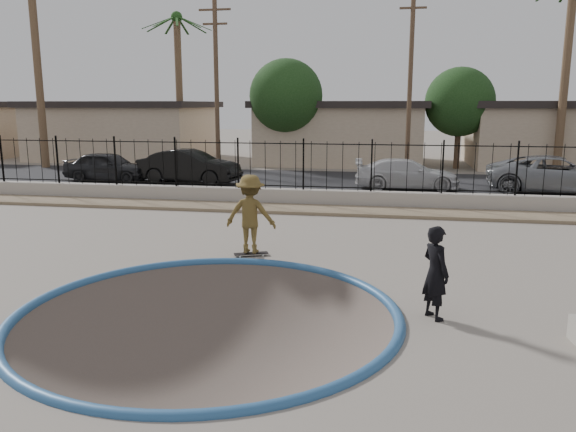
# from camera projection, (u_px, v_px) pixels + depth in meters

# --- Properties ---
(ground) EXTENTS (120.00, 120.00, 2.20)m
(ground) POSITION_uv_depth(u_px,v_px,m) (309.00, 224.00, 22.92)
(ground) COLOR slate
(ground) RESTS_ON ground
(bowl_pit) EXTENTS (6.84, 6.84, 1.80)m
(bowl_pit) POSITION_uv_depth(u_px,v_px,m) (208.00, 314.00, 10.16)
(bowl_pit) COLOR #4A4039
(bowl_pit) RESTS_ON ground
(coping_ring) EXTENTS (7.04, 7.04, 0.20)m
(coping_ring) POSITION_uv_depth(u_px,v_px,m) (208.00, 314.00, 10.16)
(coping_ring) COLOR #295688
(coping_ring) RESTS_ON ground
(rock_strip) EXTENTS (42.00, 1.60, 0.11)m
(rock_strip) POSITION_uv_depth(u_px,v_px,m) (299.00, 209.00, 19.99)
(rock_strip) COLOR #907B5E
(rock_strip) RESTS_ON ground
(retaining_wall) EXTENTS (42.00, 0.45, 0.60)m
(retaining_wall) POSITION_uv_depth(u_px,v_px,m) (303.00, 197.00, 21.00)
(retaining_wall) COLOR #9E948B
(retaining_wall) RESTS_ON ground
(fence) EXTENTS (40.00, 0.04, 1.80)m
(fence) POSITION_uv_depth(u_px,v_px,m) (303.00, 165.00, 20.77)
(fence) COLOR black
(fence) RESTS_ON retaining_wall
(street) EXTENTS (90.00, 8.00, 0.04)m
(street) POSITION_uv_depth(u_px,v_px,m) (324.00, 181.00, 27.52)
(street) COLOR black
(street) RESTS_ON ground
(house_west) EXTENTS (11.60, 8.60, 3.90)m
(house_west) POSITION_uv_depth(u_px,v_px,m) (126.00, 130.00, 38.93)
(house_west) COLOR tan
(house_west) RESTS_ON ground
(house_center) EXTENTS (10.60, 8.60, 3.90)m
(house_center) POSITION_uv_depth(u_px,v_px,m) (341.00, 132.00, 36.30)
(house_center) COLOR tan
(house_center) RESTS_ON ground
(house_east) EXTENTS (12.60, 8.60, 3.90)m
(house_east) POSITION_uv_depth(u_px,v_px,m) (573.00, 134.00, 33.85)
(house_east) COLOR tan
(house_east) RESTS_ON ground
(palm_left) EXTENTS (2.30, 2.30, 11.30)m
(palm_left) POSITION_uv_depth(u_px,v_px,m) (34.00, 28.00, 31.84)
(palm_left) COLOR brown
(palm_left) RESTS_ON ground
(palm_mid) EXTENTS (2.30, 2.30, 9.30)m
(palm_mid) POSITION_uv_depth(u_px,v_px,m) (178.00, 55.00, 34.72)
(palm_mid) COLOR brown
(palm_mid) RESTS_ON ground
(palm_right) EXTENTS (2.30, 2.30, 10.30)m
(palm_right) POSITION_uv_depth(u_px,v_px,m) (569.00, 33.00, 28.81)
(palm_right) COLOR brown
(palm_right) RESTS_ON ground
(utility_pole_left) EXTENTS (1.70, 0.24, 9.00)m
(utility_pole_left) POSITION_uv_depth(u_px,v_px,m) (216.00, 85.00, 29.58)
(utility_pole_left) COLOR #473323
(utility_pole_left) RESTS_ON ground
(utility_pole_mid) EXTENTS (1.70, 0.24, 9.50)m
(utility_pole_mid) POSITION_uv_depth(u_px,v_px,m) (410.00, 79.00, 27.78)
(utility_pole_mid) COLOR #473323
(utility_pole_mid) RESTS_ON ground
(street_tree_left) EXTENTS (4.32, 4.32, 6.36)m
(street_tree_left) POSITION_uv_depth(u_px,v_px,m) (286.00, 96.00, 33.02)
(street_tree_left) COLOR #473323
(street_tree_left) RESTS_ON ground
(street_tree_mid) EXTENTS (3.96, 3.96, 5.83)m
(street_tree_mid) POSITION_uv_depth(u_px,v_px,m) (460.00, 102.00, 32.30)
(street_tree_mid) COLOR #473323
(street_tree_mid) RESTS_ON ground
(skater) EXTENTS (1.27, 0.75, 1.95)m
(skater) POSITION_uv_depth(u_px,v_px,m) (251.00, 218.00, 13.86)
(skater) COLOR olive
(skater) RESTS_ON ground
(skateboard) EXTENTS (0.87, 0.52, 0.07)m
(skateboard) POSITION_uv_depth(u_px,v_px,m) (251.00, 254.00, 14.04)
(skateboard) COLOR black
(skateboard) RESTS_ON ground
(videographer) EXTENTS (0.67, 0.73, 1.68)m
(videographer) POSITION_uv_depth(u_px,v_px,m) (435.00, 273.00, 9.82)
(videographer) COLOR black
(videographer) RESTS_ON ground
(car_a) EXTENTS (4.28, 1.84, 1.44)m
(car_a) POSITION_uv_depth(u_px,v_px,m) (108.00, 166.00, 27.26)
(car_a) COLOR black
(car_a) RESTS_ON street
(car_b) EXTENTS (4.95, 2.16, 1.58)m
(car_b) POSITION_uv_depth(u_px,v_px,m) (190.00, 167.00, 26.51)
(car_b) COLOR black
(car_b) RESTS_ON street
(car_c) EXTENTS (4.65, 2.12, 1.32)m
(car_c) POSITION_uv_depth(u_px,v_px,m) (407.00, 174.00, 24.77)
(car_c) COLOR silver
(car_c) RESTS_ON street
(car_d) EXTENTS (5.83, 3.08, 1.56)m
(car_d) POSITION_uv_depth(u_px,v_px,m) (556.00, 174.00, 23.67)
(car_d) COLOR gray
(car_d) RESTS_ON street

